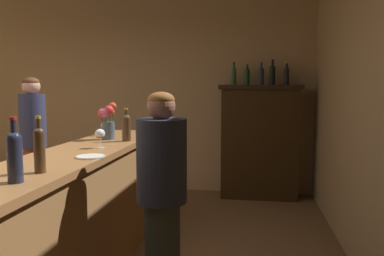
% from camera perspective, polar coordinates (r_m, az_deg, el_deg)
% --- Properties ---
extents(wall_back, '(5.73, 0.12, 2.97)m').
position_cam_1_polar(wall_back, '(5.80, -10.52, 5.71)').
color(wall_back, tan).
rests_on(wall_back, ground).
extents(bar_counter, '(0.61, 2.92, 1.03)m').
position_cam_1_polar(bar_counter, '(3.16, -16.50, -12.45)').
color(bar_counter, '#976739').
rests_on(bar_counter, ground).
extents(display_cabinet, '(1.10, 0.41, 1.55)m').
position_cam_1_polar(display_cabinet, '(5.23, 10.17, -1.71)').
color(display_cabinet, '#301F0C').
rests_on(display_cabinet, ground).
extents(wine_bottle_riesling, '(0.08, 0.08, 0.34)m').
position_cam_1_polar(wine_bottle_riesling, '(2.11, -25.32, -3.55)').
color(wine_bottle_riesling, '#22263C').
rests_on(wine_bottle_riesling, bar_counter).
extents(wine_bottle_malbec, '(0.06, 0.06, 0.32)m').
position_cam_1_polar(wine_bottle_malbec, '(2.30, -22.14, -2.75)').
color(wine_bottle_malbec, '#472F1A').
rests_on(wine_bottle_malbec, bar_counter).
extents(wine_bottle_syrah, '(0.08, 0.08, 0.30)m').
position_cam_1_polar(wine_bottle_syrah, '(3.48, -9.93, 0.28)').
color(wine_bottle_syrah, '#4C331E').
rests_on(wine_bottle_syrah, bar_counter).
extents(wine_glass_front, '(0.08, 0.08, 0.16)m').
position_cam_1_polar(wine_glass_front, '(3.12, -13.78, -0.97)').
color(wine_glass_front, white).
rests_on(wine_glass_front, bar_counter).
extents(wine_glass_mid, '(0.07, 0.07, 0.14)m').
position_cam_1_polar(wine_glass_mid, '(3.95, -13.16, 0.29)').
color(wine_glass_mid, white).
rests_on(wine_glass_mid, bar_counter).
extents(flower_arrangement, '(0.17, 0.16, 0.35)m').
position_cam_1_polar(flower_arrangement, '(3.63, -12.66, 1.31)').
color(flower_arrangement, '#425461').
rests_on(flower_arrangement, bar_counter).
extents(cheese_plate, '(0.20, 0.20, 0.01)m').
position_cam_1_polar(cheese_plate, '(2.72, -15.15, -4.21)').
color(cheese_plate, white).
rests_on(cheese_plate, bar_counter).
extents(display_bottle_left, '(0.07, 0.07, 0.31)m').
position_cam_1_polar(display_bottle_left, '(5.19, 6.38, 8.01)').
color(display_bottle_left, '#28492C').
rests_on(display_bottle_left, display_cabinet).
extents(display_bottle_midleft, '(0.07, 0.07, 0.29)m').
position_cam_1_polar(display_bottle_midleft, '(5.18, 8.35, 7.89)').
color(display_bottle_midleft, '#163C16').
rests_on(display_bottle_midleft, display_cabinet).
extents(display_bottle_center, '(0.07, 0.07, 0.31)m').
position_cam_1_polar(display_bottle_center, '(5.19, 10.46, 7.91)').
color(display_bottle_center, '#242637').
rests_on(display_bottle_center, display_cabinet).
extents(display_bottle_midright, '(0.07, 0.07, 0.34)m').
position_cam_1_polar(display_bottle_midright, '(5.19, 12.10, 8.03)').
color(display_bottle_midright, black).
rests_on(display_bottle_midright, display_cabinet).
extents(display_bottle_right, '(0.07, 0.07, 0.30)m').
position_cam_1_polar(display_bottle_right, '(5.20, 14.15, 7.81)').
color(display_bottle_right, black).
rests_on(display_bottle_right, display_cabinet).
extents(patron_tall, '(0.30, 0.30, 1.64)m').
position_cam_1_polar(patron_tall, '(4.86, -22.92, -1.35)').
color(patron_tall, brown).
rests_on(patron_tall, ground).
extents(bartender, '(0.33, 0.33, 1.48)m').
position_cam_1_polar(bartender, '(2.50, -4.61, -9.99)').
color(bartender, '#2E332B').
rests_on(bartender, ground).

